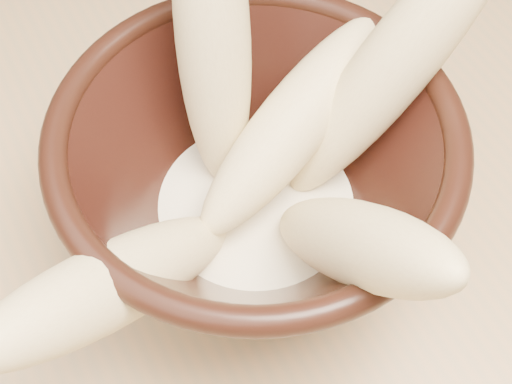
{
  "coord_description": "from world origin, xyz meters",
  "views": [
    {
      "loc": [
        -0.09,
        -0.19,
        1.18
      ],
      "look_at": [
        0.03,
        0.03,
        0.81
      ],
      "focal_mm": 50.0,
      "sensor_mm": 36.0,
      "label": 1
    }
  ],
  "objects": [
    {
      "name": "banana_across",
      "position": [
        0.06,
        0.04,
        0.85
      ],
      "size": [
        0.18,
        0.11,
        0.09
      ],
      "primitive_type": "ellipsoid",
      "rotation": [
        1.27,
        0.0,
        1.95
      ],
      "color": "tan",
      "rests_on": "bowl"
    },
    {
      "name": "banana_front",
      "position": [
        0.04,
        -0.05,
        0.86
      ],
      "size": [
        0.05,
        0.15,
        0.16
      ],
      "primitive_type": "ellipsoid",
      "rotation": [
        0.74,
        0.0,
        0.03
      ],
      "color": "tan",
      "rests_on": "bowl"
    },
    {
      "name": "banana_left",
      "position": [
        -0.07,
        -0.01,
        0.85
      ],
      "size": [
        0.19,
        0.11,
        0.14
      ],
      "primitive_type": "ellipsoid",
      "rotation": [
        0.99,
        0.0,
        -1.16
      ],
      "color": "tan",
      "rests_on": "bowl"
    },
    {
      "name": "table",
      "position": [
        0.0,
        0.0,
        0.67
      ],
      "size": [
        1.2,
        0.8,
        0.75
      ],
      "color": "tan",
      "rests_on": "ground"
    },
    {
      "name": "banana_right",
      "position": [
        0.11,
        0.03,
        0.88
      ],
      "size": [
        0.16,
        0.05,
        0.19
      ],
      "primitive_type": "ellipsoid",
      "rotation": [
        0.64,
        0.0,
        1.59
      ],
      "color": "tan",
      "rests_on": "bowl"
    },
    {
      "name": "bowl",
      "position": [
        0.03,
        0.03,
        0.82
      ],
      "size": [
        0.24,
        0.24,
        0.13
      ],
      "rotation": [
        0.0,
        0.0,
        -0.35
      ],
      "color": "black",
      "rests_on": "table"
    },
    {
      "name": "milk_puddle",
      "position": [
        0.03,
        0.03,
        0.79
      ],
      "size": [
        0.13,
        0.13,
        0.02
      ],
      "primitive_type": "cylinder",
      "color": "#EFE2C0",
      "rests_on": "bowl"
    },
    {
      "name": "banana_upright",
      "position": [
        0.03,
        0.09,
        0.89
      ],
      "size": [
        0.08,
        0.12,
        0.19
      ],
      "primitive_type": "ellipsoid",
      "rotation": [
        0.38,
        0.0,
        2.75
      ],
      "color": "tan",
      "rests_on": "bowl"
    }
  ]
}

